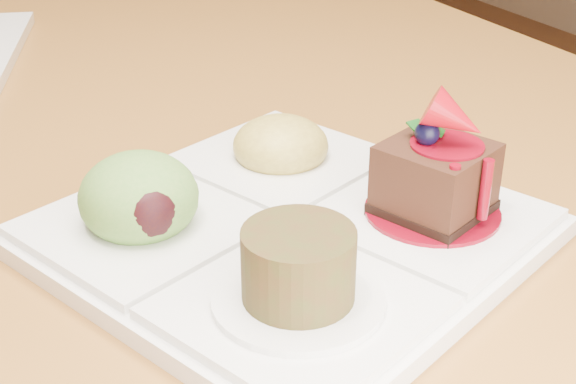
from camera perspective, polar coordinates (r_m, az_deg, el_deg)
name	(u,v)px	position (r m, az deg, el deg)	size (l,w,h in m)	color
dining_table	(55,156)	(0.78, -16.27, 2.45)	(1.00, 1.80, 0.75)	brown
sampler_plate	(281,214)	(0.48, -0.48, -1.55)	(0.33, 0.33, 0.10)	white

